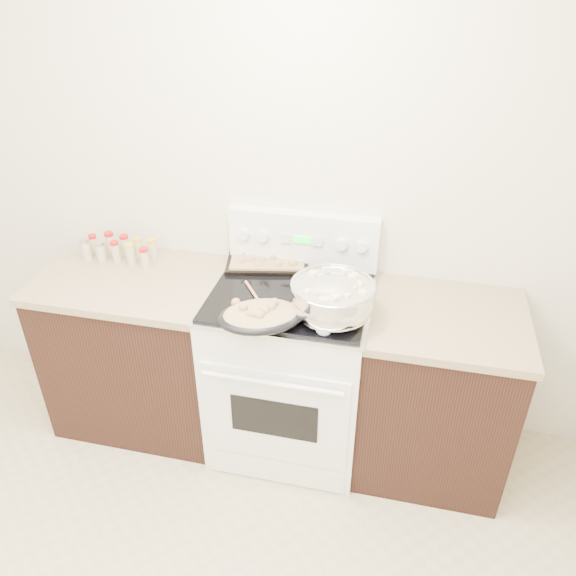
# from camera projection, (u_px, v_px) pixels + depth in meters

# --- Properties ---
(counter_left) EXTENTS (0.93, 0.67, 0.92)m
(counter_left) POSITION_uv_depth(u_px,v_px,m) (143.00, 348.00, 3.08)
(counter_left) COLOR black
(counter_left) RESTS_ON ground
(counter_right) EXTENTS (0.73, 0.67, 0.92)m
(counter_right) POSITION_uv_depth(u_px,v_px,m) (434.00, 391.00, 2.78)
(counter_right) COLOR black
(counter_right) RESTS_ON ground
(kitchen_range) EXTENTS (0.78, 0.73, 1.22)m
(kitchen_range) POSITION_uv_depth(u_px,v_px,m) (290.00, 366.00, 2.90)
(kitchen_range) COLOR white
(kitchen_range) RESTS_ON ground
(mixing_bowl) EXTENTS (0.47, 0.47, 0.22)m
(mixing_bowl) POSITION_uv_depth(u_px,v_px,m) (332.00, 300.00, 2.45)
(mixing_bowl) COLOR silver
(mixing_bowl) RESTS_ON kitchen_range
(roasting_pan) EXTENTS (0.45, 0.39, 0.11)m
(roasting_pan) POSITION_uv_depth(u_px,v_px,m) (261.00, 316.00, 2.41)
(roasting_pan) COLOR black
(roasting_pan) RESTS_ON kitchen_range
(baking_sheet) EXTENTS (0.47, 0.37, 0.06)m
(baking_sheet) POSITION_uv_depth(u_px,v_px,m) (268.00, 260.00, 2.90)
(baking_sheet) COLOR black
(baking_sheet) RESTS_ON kitchen_range
(wooden_spoon) EXTENTS (0.17, 0.22, 0.04)m
(wooden_spoon) POSITION_uv_depth(u_px,v_px,m) (243.00, 300.00, 2.58)
(wooden_spoon) COLOR tan
(wooden_spoon) RESTS_ON kitchen_range
(blue_ladle) EXTENTS (0.18, 0.23, 0.10)m
(blue_ladle) POSITION_uv_depth(u_px,v_px,m) (326.00, 325.00, 2.37)
(blue_ladle) COLOR #9DCCEA
(blue_ladle) RESTS_ON kitchen_range
(spice_jars) EXTENTS (0.38, 0.15, 0.12)m
(spice_jars) POSITION_uv_depth(u_px,v_px,m) (118.00, 249.00, 2.96)
(spice_jars) COLOR #BFB28C
(spice_jars) RESTS_ON counter_left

